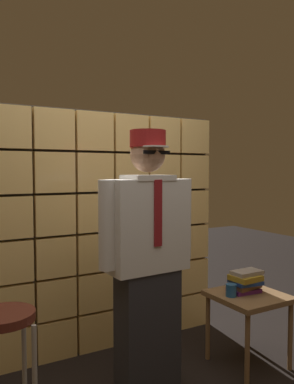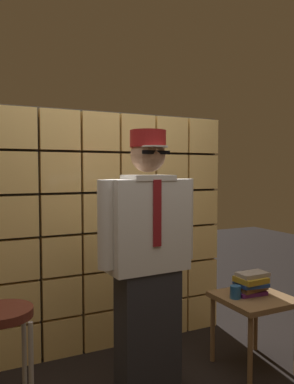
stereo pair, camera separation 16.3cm
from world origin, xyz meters
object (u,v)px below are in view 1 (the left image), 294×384
bar_stool (4,346)px  coffee_mug (231,290)px  book_stack (245,281)px  side_table (248,303)px  standing_person (148,260)px

bar_stool → coffee_mug: (1.64, 0.01, 0.05)m
book_stack → side_table: bearing=-99.2°
standing_person → bar_stool: standing_person is taller
bar_stool → book_stack: (1.81, 0.03, 0.09)m
bar_stool → coffee_mug: bar_stool is taller
side_table → coffee_mug: (-0.16, 0.02, 0.12)m
side_table → book_stack: 0.17m
standing_person → coffee_mug: bearing=-3.5°
book_stack → coffee_mug: (-0.16, -0.02, -0.04)m
book_stack → standing_person: bearing=-179.0°
standing_person → side_table: bearing=-4.7°
coffee_mug → bar_stool: bearing=-179.6°
standing_person → side_table: size_ratio=3.18×
standing_person → book_stack: (0.89, 0.02, -0.28)m
standing_person → bar_stool: bearing=178.1°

